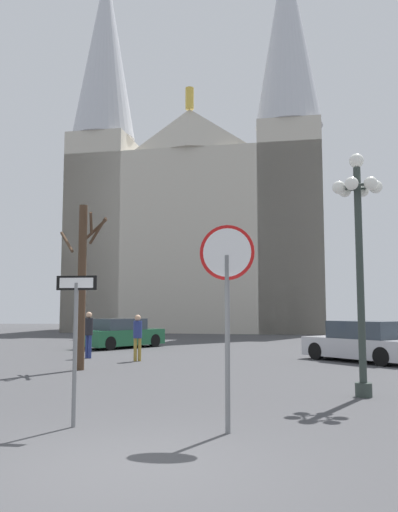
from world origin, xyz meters
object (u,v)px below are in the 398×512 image
parked_car_near_green (120,334)px  pedestrian_walking (138,333)px  parked_car_far_silver (363,342)px  street_lamp (359,239)px  stop_sign (227,283)px  cathedral (199,211)px  bare_tree (82,281)px  pedestrian_standing (89,330)px  one_way_arrow_sign (76,330)px

parked_car_near_green → pedestrian_walking: 6.78m
pedestrian_walking → parked_car_far_silver: bearing=2.9°
street_lamp → pedestrian_walking: street_lamp is taller
stop_sign → street_lamp: size_ratio=0.60×
pedestrian_walking → cathedral: bearing=88.8°
cathedral → parked_car_far_silver: size_ratio=7.66×
cathedral → pedestrian_walking: (-0.53, -26.44, -9.51)m
bare_tree → pedestrian_standing: (-0.82, 3.85, -1.69)m
cathedral → stop_sign: size_ratio=10.52×
cathedral → pedestrian_standing: bearing=-95.9°
cathedral → one_way_arrow_sign: bearing=-89.4°
parked_car_near_green → pedestrian_walking: (2.04, -6.46, 0.34)m
pedestrian_walking → pedestrian_standing: size_ratio=0.94×
street_lamp → bare_tree: size_ratio=1.03×
parked_car_far_silver → pedestrian_standing: 10.32m
bare_tree → parked_car_near_green: bearing=94.7°
stop_sign → street_lamp: 4.69m
stop_sign → bare_tree: (-4.67, 8.06, 0.48)m
cathedral → parked_car_far_silver: cathedral is taller
cathedral → pedestrian_walking: 28.11m
one_way_arrow_sign → cathedral: bearing=90.6°
street_lamp → parked_car_far_silver: street_lamp is taller
pedestrian_standing → pedestrian_walking: bearing=-25.9°
cathedral → street_lamp: (5.76, -33.81, -7.09)m
cathedral → parked_car_near_green: 22.43m
parked_car_near_green → pedestrian_walking: pedestrian_walking is taller
parked_car_near_green → pedestrian_standing: bearing=-90.7°
cathedral → pedestrian_walking: cathedral is taller
stop_sign → one_way_arrow_sign: bearing=173.8°
street_lamp → parked_car_far_silver: bearing=76.2°
street_lamp → bare_tree: 8.85m
pedestrian_standing → stop_sign: bearing=-65.2°
parked_car_near_green → parked_car_far_silver: 11.88m
parked_car_near_green → stop_sign: bearing=-72.6°
street_lamp → parked_car_far_silver: 8.47m
street_lamp → pedestrian_walking: 9.99m
parked_car_near_green → parked_car_far_silver: (10.23, -6.05, 0.01)m
bare_tree → parked_car_far_silver: 10.23m
one_way_arrow_sign → bare_tree: (-2.18, 7.79, 1.23)m
stop_sign → pedestrian_walking: size_ratio=1.91×
bare_tree → street_lamp: bearing=-31.0°
pedestrian_walking → parked_car_near_green: bearing=107.5°
one_way_arrow_sign → pedestrian_walking: size_ratio=1.45×
pedestrian_walking → street_lamp: bearing=-49.5°
street_lamp → parked_car_near_green: street_lamp is taller
one_way_arrow_sign → parked_car_near_green: size_ratio=0.54×
cathedral → bare_tree: 30.33m
one_way_arrow_sign → pedestrian_standing: bearing=104.5°
one_way_arrow_sign → parked_car_far_silver: size_ratio=0.55×
stop_sign → pedestrian_standing: size_ratio=1.80×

